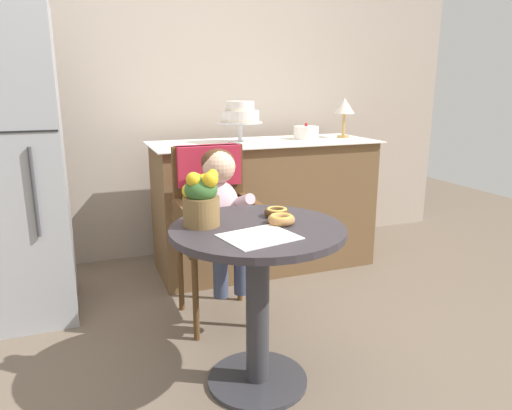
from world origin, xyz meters
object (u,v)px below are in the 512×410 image
(donut_front, at_px, (277,212))
(donut_mid, at_px, (281,219))
(round_layer_cake, at_px, (306,133))
(refrigerator, at_px, (0,168))
(tiered_cake_stand, at_px, (240,115))
(table_lamp, at_px, (344,108))
(wicker_chair, at_px, (213,204))
(flower_vase, at_px, (201,198))
(cafe_table, at_px, (258,275))
(seated_child, at_px, (221,204))

(donut_front, distance_m, donut_mid, 0.12)
(round_layer_cake, bearing_deg, refrigerator, -172.88)
(tiered_cake_stand, height_order, refrigerator, refrigerator)
(table_lamp, relative_size, refrigerator, 0.17)
(wicker_chair, bearing_deg, tiered_cake_stand, 61.98)
(donut_mid, bearing_deg, tiered_cake_stand, 78.32)
(flower_vase, bearing_deg, donut_mid, -17.45)
(tiered_cake_stand, bearing_deg, donut_front, -101.49)
(refrigerator, bearing_deg, cafe_table, -46.33)
(wicker_chair, bearing_deg, round_layer_cake, 39.16)
(tiered_cake_stand, xyz_separation_m, refrigerator, (-1.42, -0.20, -0.23))
(table_lamp, bearing_deg, tiered_cake_stand, -177.67)
(tiered_cake_stand, xyz_separation_m, table_lamp, (0.82, 0.03, 0.03))
(wicker_chair, xyz_separation_m, round_layer_cake, (0.87, 0.62, 0.31))
(cafe_table, xyz_separation_m, refrigerator, (-1.05, 1.10, 0.34))
(cafe_table, height_order, refrigerator, refrigerator)
(wicker_chair, xyz_separation_m, refrigerator, (-1.07, 0.38, 0.21))
(cafe_table, relative_size, donut_mid, 6.28)
(donut_mid, xyz_separation_m, tiered_cake_stand, (0.27, 1.30, 0.34))
(seated_child, distance_m, donut_front, 0.48)
(seated_child, bearing_deg, refrigerator, 153.51)
(tiered_cake_stand, bearing_deg, seated_child, -116.08)
(round_layer_cake, xyz_separation_m, table_lamp, (0.30, -0.01, 0.17))
(cafe_table, xyz_separation_m, wicker_chair, (0.02, 0.72, 0.13))
(seated_child, height_order, refrigerator, refrigerator)
(donut_mid, distance_m, refrigerator, 1.60)
(wicker_chair, bearing_deg, cafe_table, -87.39)
(tiered_cake_stand, bearing_deg, cafe_table, -106.04)
(refrigerator, bearing_deg, table_lamp, 5.95)
(donut_front, height_order, refrigerator, refrigerator)
(seated_child, bearing_deg, donut_front, -75.72)
(cafe_table, bearing_deg, tiered_cake_stand, 73.96)
(wicker_chair, xyz_separation_m, table_lamp, (1.17, 0.61, 0.48))
(wicker_chair, height_order, donut_front, wicker_chair)
(cafe_table, distance_m, seated_child, 0.59)
(donut_front, xyz_separation_m, table_lamp, (1.06, 1.22, 0.38))
(seated_child, relative_size, flower_vase, 3.15)
(cafe_table, height_order, donut_front, donut_front)
(donut_mid, height_order, refrigerator, refrigerator)
(seated_child, relative_size, donut_mid, 6.34)
(flower_vase, distance_m, tiered_cake_stand, 1.36)
(table_lamp, distance_m, refrigerator, 2.27)
(cafe_table, distance_m, donut_front, 0.29)
(round_layer_cake, bearing_deg, flower_vase, -131.37)
(cafe_table, height_order, tiered_cake_stand, tiered_cake_stand)
(cafe_table, xyz_separation_m, donut_mid, (0.10, -0.00, 0.23))
(cafe_table, bearing_deg, donut_front, 40.13)
(wicker_chair, relative_size, round_layer_cake, 5.35)
(flower_vase, xyz_separation_m, round_layer_cake, (1.10, 1.25, 0.11))
(cafe_table, distance_m, round_layer_cake, 1.67)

